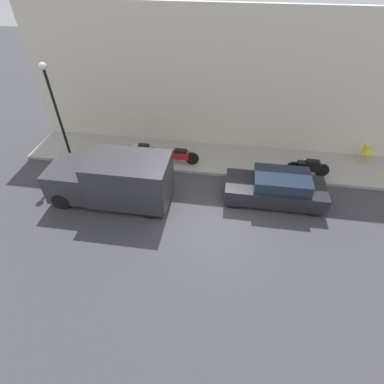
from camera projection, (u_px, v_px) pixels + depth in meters
ground_plane at (213, 224)px, 11.88m from camera, size 60.00×60.00×0.00m
sidewalk at (221, 159)px, 15.17m from camera, size 2.66×19.58×0.15m
building_facade at (228, 84)px, 14.16m from camera, size 0.30×19.58×6.67m
parked_car at (276, 188)px, 12.54m from camera, size 1.69×4.13×1.35m
delivery_van at (112, 179)px, 12.33m from camera, size 2.02×5.02×2.09m
motorcycle_red at (178, 155)px, 14.51m from camera, size 0.30×2.06×0.77m
scooter_silver at (142, 150)px, 14.91m from camera, size 0.30×1.82×0.74m
motorcycle_black at (308, 167)px, 13.77m from camera, size 0.30×1.93×0.81m
streetlamp at (54, 102)px, 13.27m from camera, size 0.31×0.31×4.63m
cafe_chair at (366, 152)px, 14.61m from camera, size 0.40×0.40×0.87m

